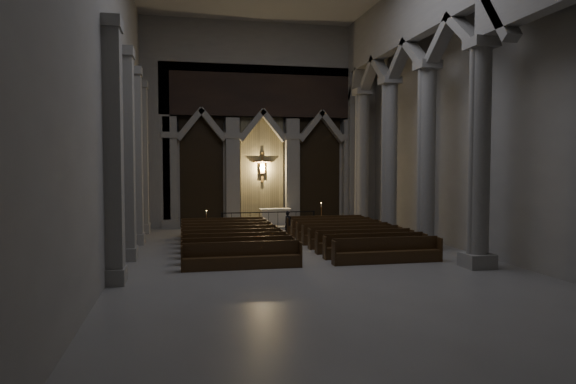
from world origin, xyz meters
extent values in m
plane|color=gray|center=(0.00, 0.00, 0.00)|extent=(24.00, 24.00, 0.00)
cube|color=gray|center=(0.00, 12.00, 6.00)|extent=(14.00, 0.10, 12.00)
cube|color=gray|center=(0.00, -12.00, 6.00)|extent=(14.00, 0.10, 12.00)
cube|color=gray|center=(-7.00, 0.00, 6.00)|extent=(0.10, 24.00, 12.00)
cube|color=gray|center=(7.00, 0.00, 6.00)|extent=(0.10, 24.00, 12.00)
cube|color=gray|center=(-5.40, 11.50, 3.20)|extent=(0.80, 0.50, 6.40)
cube|color=gray|center=(-5.40, 11.50, 0.25)|extent=(1.05, 0.70, 0.50)
cube|color=gray|center=(-5.40, 11.50, 5.35)|extent=(1.00, 0.65, 0.35)
cube|color=gray|center=(-1.80, 11.50, 3.20)|extent=(0.80, 0.50, 6.40)
cube|color=gray|center=(-1.80, 11.50, 0.25)|extent=(1.05, 0.70, 0.50)
cube|color=gray|center=(-1.80, 11.50, 5.35)|extent=(1.00, 0.65, 0.35)
cube|color=gray|center=(1.80, 11.50, 3.20)|extent=(0.80, 0.50, 6.40)
cube|color=gray|center=(1.80, 11.50, 0.25)|extent=(1.05, 0.70, 0.50)
cube|color=gray|center=(1.80, 11.50, 5.35)|extent=(1.00, 0.65, 0.35)
cube|color=gray|center=(5.40, 11.50, 3.20)|extent=(0.80, 0.50, 6.40)
cube|color=gray|center=(5.40, 11.50, 0.25)|extent=(1.05, 0.70, 0.50)
cube|color=gray|center=(5.40, 11.50, 5.35)|extent=(1.00, 0.65, 0.35)
cube|color=black|center=(-3.60, 11.85, 3.50)|extent=(2.60, 0.15, 7.00)
cube|color=#998D63|center=(0.00, 11.85, 3.50)|extent=(2.60, 0.15, 7.00)
cube|color=black|center=(3.60, 11.85, 3.50)|extent=(2.60, 0.15, 7.00)
cube|color=black|center=(0.00, 11.50, 8.00)|extent=(12.00, 0.50, 3.00)
cube|color=gray|center=(-6.20, 11.50, 4.50)|extent=(1.60, 0.50, 9.00)
cube|color=gray|center=(6.20, 11.50, 4.50)|extent=(1.60, 0.50, 9.00)
cube|color=gray|center=(0.00, 11.50, 10.50)|extent=(14.00, 0.50, 3.00)
plane|color=#FFC472|center=(0.00, 11.82, 3.50)|extent=(1.50, 0.00, 1.50)
cube|color=#523B1C|center=(0.00, 11.73, 3.50)|extent=(0.13, 0.08, 1.80)
cube|color=#523B1C|center=(0.00, 11.73, 3.85)|extent=(1.10, 0.08, 0.13)
cube|color=tan|center=(0.00, 11.67, 3.45)|extent=(0.26, 0.10, 0.60)
sphere|color=tan|center=(0.00, 11.67, 3.85)|extent=(0.17, 0.17, 0.17)
cylinder|color=tan|center=(-0.26, 11.67, 3.82)|extent=(0.45, 0.08, 0.08)
cylinder|color=tan|center=(0.26, 11.67, 3.82)|extent=(0.45, 0.08, 0.08)
cube|color=gray|center=(5.50, 9.50, 0.25)|extent=(1.00, 1.00, 0.50)
cylinder|color=gray|center=(5.50, 9.50, 4.00)|extent=(0.70, 0.70, 7.50)
cube|color=gray|center=(5.50, 9.50, 7.85)|extent=(0.95, 0.95, 0.35)
cube|color=gray|center=(5.50, 5.50, 0.25)|extent=(1.00, 1.00, 0.50)
cylinder|color=gray|center=(5.50, 5.50, 4.00)|extent=(0.70, 0.70, 7.50)
cube|color=gray|center=(5.50, 5.50, 7.85)|extent=(0.95, 0.95, 0.35)
cube|color=gray|center=(5.50, 1.50, 0.25)|extent=(1.00, 1.00, 0.50)
cylinder|color=gray|center=(5.50, 1.50, 4.00)|extent=(0.70, 0.70, 7.50)
cube|color=gray|center=(5.50, 1.50, 7.85)|extent=(0.95, 0.95, 0.35)
cube|color=gray|center=(5.50, -2.50, 0.25)|extent=(1.00, 1.00, 0.50)
cylinder|color=gray|center=(5.50, -2.50, 4.00)|extent=(0.70, 0.70, 7.50)
cube|color=gray|center=(5.50, -2.50, 7.85)|extent=(0.95, 0.95, 0.35)
cube|color=gray|center=(5.50, 11.40, 4.60)|extent=(0.55, 1.20, 9.20)
cube|color=gray|center=(-6.75, 9.50, 0.25)|extent=(0.60, 1.00, 0.50)
cube|color=gray|center=(-6.75, 9.50, 4.00)|extent=(0.50, 0.80, 7.50)
cube|color=gray|center=(-6.75, 9.50, 7.85)|extent=(0.60, 1.00, 0.35)
cube|color=gray|center=(-6.75, 5.50, 0.25)|extent=(0.60, 1.00, 0.50)
cube|color=gray|center=(-6.75, 5.50, 4.00)|extent=(0.50, 0.80, 7.50)
cube|color=gray|center=(-6.75, 5.50, 7.85)|extent=(0.60, 1.00, 0.35)
cube|color=gray|center=(-6.75, 1.50, 0.25)|extent=(0.60, 1.00, 0.50)
cube|color=gray|center=(-6.75, 1.50, 4.00)|extent=(0.50, 0.80, 7.50)
cube|color=gray|center=(-6.75, 1.50, 7.85)|extent=(0.60, 1.00, 0.35)
cube|color=gray|center=(-6.75, -2.50, 0.25)|extent=(0.60, 1.00, 0.50)
cube|color=gray|center=(-6.75, -2.50, 4.00)|extent=(0.50, 0.80, 7.50)
cube|color=gray|center=(-6.75, -2.50, 7.85)|extent=(0.60, 1.00, 0.35)
cube|color=gray|center=(0.00, 10.60, 0.07)|extent=(8.50, 2.60, 0.15)
cube|color=beige|center=(0.63, 10.85, 0.59)|extent=(1.67, 0.65, 0.88)
cube|color=silver|center=(0.63, 10.85, 1.05)|extent=(1.81, 0.72, 0.04)
cube|color=black|center=(0.00, 9.41, 0.99)|extent=(5.22, 0.05, 0.05)
cube|color=black|center=(-2.61, 9.41, 0.52)|extent=(0.09, 0.09, 1.04)
cube|color=black|center=(2.61, 9.41, 0.52)|extent=(0.09, 0.09, 1.04)
cylinder|color=black|center=(-2.09, 9.41, 0.49)|extent=(0.02, 0.02, 0.96)
cylinder|color=black|center=(-1.57, 9.41, 0.49)|extent=(0.02, 0.02, 0.96)
cylinder|color=black|center=(-1.04, 9.41, 0.49)|extent=(0.02, 0.02, 0.96)
cylinder|color=black|center=(-0.52, 9.41, 0.49)|extent=(0.02, 0.02, 0.96)
cylinder|color=black|center=(0.00, 9.41, 0.49)|extent=(0.02, 0.02, 0.96)
cylinder|color=black|center=(0.52, 9.41, 0.49)|extent=(0.02, 0.02, 0.96)
cylinder|color=black|center=(1.04, 9.41, 0.49)|extent=(0.02, 0.02, 0.96)
cylinder|color=black|center=(1.57, 9.41, 0.49)|extent=(0.02, 0.02, 0.96)
cylinder|color=black|center=(2.09, 9.41, 0.49)|extent=(0.02, 0.02, 0.96)
cylinder|color=#A36732|center=(-3.47, 8.94, 0.02)|extent=(0.20, 0.20, 0.04)
cylinder|color=#A36732|center=(-3.47, 8.94, 0.51)|extent=(0.03, 0.03, 0.98)
cylinder|color=#A36732|center=(-3.47, 8.94, 1.00)|extent=(0.10, 0.10, 0.02)
cylinder|color=#EEE4C8|center=(-3.47, 8.94, 1.09)|extent=(0.04, 0.04, 0.17)
sphere|color=#FFC459|center=(-3.47, 8.94, 1.19)|extent=(0.04, 0.04, 0.04)
cylinder|color=#A36732|center=(3.12, 9.67, 0.03)|extent=(0.25, 0.25, 0.05)
cylinder|color=#A36732|center=(3.12, 9.67, 0.62)|extent=(0.04, 0.04, 1.19)
cylinder|color=#A36732|center=(3.12, 9.67, 1.22)|extent=(0.12, 0.12, 0.02)
cylinder|color=#EEE4C8|center=(3.12, 9.67, 1.33)|extent=(0.05, 0.05, 0.21)
sphere|color=#FFC459|center=(3.12, 9.67, 1.45)|extent=(0.05, 0.05, 0.05)
cube|color=black|center=(-2.70, 7.33, 0.22)|extent=(4.15, 0.40, 0.44)
cube|color=black|center=(-2.70, 7.52, 0.69)|extent=(4.15, 0.07, 0.49)
cube|color=black|center=(-4.78, 7.33, 0.44)|extent=(0.06, 0.44, 0.89)
cube|color=black|center=(-0.62, 7.33, 0.44)|extent=(0.06, 0.44, 0.89)
cube|color=black|center=(2.70, 7.33, 0.22)|extent=(4.15, 0.40, 0.44)
cube|color=black|center=(2.70, 7.52, 0.69)|extent=(4.15, 0.07, 0.49)
cube|color=black|center=(0.62, 7.33, 0.44)|extent=(0.06, 0.44, 0.89)
cube|color=black|center=(4.78, 7.33, 0.44)|extent=(0.06, 0.44, 0.89)
cube|color=black|center=(-2.70, 6.12, 0.22)|extent=(4.15, 0.40, 0.44)
cube|color=black|center=(-2.70, 6.31, 0.69)|extent=(4.15, 0.07, 0.49)
cube|color=black|center=(-4.78, 6.12, 0.44)|extent=(0.06, 0.44, 0.89)
cube|color=black|center=(-0.62, 6.12, 0.44)|extent=(0.06, 0.44, 0.89)
cube|color=black|center=(2.70, 6.12, 0.22)|extent=(4.15, 0.40, 0.44)
cube|color=black|center=(2.70, 6.31, 0.69)|extent=(4.15, 0.07, 0.49)
cube|color=black|center=(0.62, 6.12, 0.44)|extent=(0.06, 0.44, 0.89)
cube|color=black|center=(4.78, 6.12, 0.44)|extent=(0.06, 0.44, 0.89)
cube|color=black|center=(-2.70, 4.92, 0.22)|extent=(4.15, 0.40, 0.44)
cube|color=black|center=(-2.70, 5.11, 0.69)|extent=(4.15, 0.07, 0.49)
cube|color=black|center=(-4.78, 4.92, 0.44)|extent=(0.06, 0.44, 0.89)
cube|color=black|center=(-0.62, 4.92, 0.44)|extent=(0.06, 0.44, 0.89)
cube|color=black|center=(2.70, 4.92, 0.22)|extent=(4.15, 0.40, 0.44)
cube|color=black|center=(2.70, 5.11, 0.69)|extent=(4.15, 0.07, 0.49)
cube|color=black|center=(0.62, 4.92, 0.44)|extent=(0.06, 0.44, 0.89)
cube|color=black|center=(4.78, 4.92, 0.44)|extent=(0.06, 0.44, 0.89)
cube|color=black|center=(-2.70, 3.71, 0.22)|extent=(4.15, 0.40, 0.44)
cube|color=black|center=(-2.70, 3.90, 0.69)|extent=(4.15, 0.07, 0.49)
cube|color=black|center=(-4.78, 3.71, 0.44)|extent=(0.06, 0.44, 0.89)
cube|color=black|center=(-0.62, 3.71, 0.44)|extent=(0.06, 0.44, 0.89)
cube|color=black|center=(2.70, 3.71, 0.22)|extent=(4.15, 0.40, 0.44)
cube|color=black|center=(2.70, 3.90, 0.69)|extent=(4.15, 0.07, 0.49)
cube|color=black|center=(0.62, 3.71, 0.44)|extent=(0.06, 0.44, 0.89)
cube|color=black|center=(4.78, 3.71, 0.44)|extent=(0.06, 0.44, 0.89)
cube|color=black|center=(-2.70, 2.51, 0.22)|extent=(4.15, 0.40, 0.44)
cube|color=black|center=(-2.70, 2.70, 0.69)|extent=(4.15, 0.07, 0.49)
cube|color=black|center=(-4.78, 2.51, 0.44)|extent=(0.06, 0.44, 0.89)
cube|color=black|center=(-0.62, 2.51, 0.44)|extent=(0.06, 0.44, 0.89)
cube|color=black|center=(2.70, 2.51, 0.22)|extent=(4.15, 0.40, 0.44)
cube|color=black|center=(2.70, 2.70, 0.69)|extent=(4.15, 0.07, 0.49)
cube|color=black|center=(0.62, 2.51, 0.44)|extent=(0.06, 0.44, 0.89)
cube|color=black|center=(4.78, 2.51, 0.44)|extent=(0.06, 0.44, 0.89)
cube|color=black|center=(-2.70, 1.30, 0.22)|extent=(4.15, 0.40, 0.44)
cube|color=black|center=(-2.70, 1.49, 0.69)|extent=(4.15, 0.07, 0.49)
cube|color=black|center=(-4.78, 1.30, 0.44)|extent=(0.06, 0.44, 0.89)
cube|color=black|center=(-0.62, 1.30, 0.44)|extent=(0.06, 0.44, 0.89)
cube|color=black|center=(2.70, 1.30, 0.22)|extent=(4.15, 0.40, 0.44)
cube|color=black|center=(2.70, 1.49, 0.69)|extent=(4.15, 0.07, 0.49)
cube|color=black|center=(0.62, 1.30, 0.44)|extent=(0.06, 0.44, 0.89)
cube|color=black|center=(4.78, 1.30, 0.44)|extent=(0.06, 0.44, 0.89)
cube|color=black|center=(-2.70, 0.10, 0.22)|extent=(4.15, 0.40, 0.44)
cube|color=black|center=(-2.70, 0.29, 0.69)|extent=(4.15, 0.07, 0.49)
cube|color=black|center=(-4.78, 0.10, 0.44)|extent=(0.06, 0.44, 0.89)
cube|color=black|center=(-0.62, 0.10, 0.44)|extent=(0.06, 0.44, 0.89)
cube|color=black|center=(2.70, 0.10, 0.22)|extent=(4.15, 0.40, 0.44)
cube|color=black|center=(2.70, 0.29, 0.69)|extent=(4.15, 0.07, 0.49)
cube|color=black|center=(0.62, 0.10, 0.44)|extent=(0.06, 0.44, 0.89)
cube|color=black|center=(4.78, 0.10, 0.44)|extent=(0.06, 0.44, 0.89)
cube|color=black|center=(-2.70, -1.11, 0.22)|extent=(4.15, 0.40, 0.44)
cube|color=black|center=(-2.70, -0.92, 0.69)|extent=(4.15, 0.07, 0.49)
cube|color=black|center=(-4.78, -1.11, 0.44)|extent=(0.06, 0.44, 0.89)
cube|color=black|center=(-0.62, -1.11, 0.44)|extent=(0.06, 0.44, 0.89)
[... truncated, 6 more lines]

